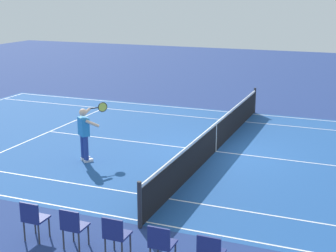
{
  "coord_description": "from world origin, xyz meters",
  "views": [
    {
      "loc": [
        -4.24,
        14.73,
        4.98
      ],
      "look_at": [
        1.37,
        0.72,
        0.9
      ],
      "focal_mm": 52.79,
      "sensor_mm": 36.0,
      "label": 1
    }
  ],
  "objects_px": {
    "spectator_chair_0": "(210,252)",
    "spectator_chair_1": "(161,243)",
    "spectator_chair_3": "(73,225)",
    "spectator_chair_2": "(116,234)",
    "spectator_chair_4": "(33,217)",
    "tennis_player_near": "(85,132)",
    "tennis_net": "(216,137)",
    "tennis_ball": "(139,184)"
  },
  "relations": [
    {
      "from": "spectator_chair_2",
      "to": "spectator_chair_3",
      "type": "xyz_separation_m",
      "value": [
        0.95,
        0.0,
        0.0
      ]
    },
    {
      "from": "tennis_ball",
      "to": "spectator_chair_3",
      "type": "distance_m",
      "value": 3.59
    },
    {
      "from": "tennis_net",
      "to": "spectator_chair_2",
      "type": "bearing_deg",
      "value": 90.92
    },
    {
      "from": "tennis_net",
      "to": "spectator_chair_1",
      "type": "bearing_deg",
      "value": 98.48
    },
    {
      "from": "tennis_ball",
      "to": "spectator_chair_4",
      "type": "relative_size",
      "value": 0.08
    },
    {
      "from": "spectator_chair_3",
      "to": "spectator_chair_4",
      "type": "xyz_separation_m",
      "value": [
        0.95,
        0.0,
        0.0
      ]
    },
    {
      "from": "tennis_ball",
      "to": "spectator_chair_1",
      "type": "distance_m",
      "value": 4.16
    },
    {
      "from": "spectator_chair_3",
      "to": "tennis_ball",
      "type": "bearing_deg",
      "value": -86.39
    },
    {
      "from": "spectator_chair_0",
      "to": "spectator_chair_3",
      "type": "distance_m",
      "value": 2.85
    },
    {
      "from": "tennis_net",
      "to": "spectator_chair_0",
      "type": "relative_size",
      "value": 13.3
    },
    {
      "from": "spectator_chair_0",
      "to": "spectator_chair_3",
      "type": "relative_size",
      "value": 1.0
    },
    {
      "from": "tennis_ball",
      "to": "spectator_chair_0",
      "type": "height_order",
      "value": "spectator_chair_0"
    },
    {
      "from": "spectator_chair_2",
      "to": "spectator_chair_3",
      "type": "height_order",
      "value": "same"
    },
    {
      "from": "spectator_chair_0",
      "to": "spectator_chair_1",
      "type": "xyz_separation_m",
      "value": [
        0.95,
        0.0,
        0.0
      ]
    },
    {
      "from": "tennis_net",
      "to": "spectator_chair_4",
      "type": "bearing_deg",
      "value": 75.96
    },
    {
      "from": "spectator_chair_0",
      "to": "spectator_chair_1",
      "type": "height_order",
      "value": "same"
    },
    {
      "from": "tennis_player_near",
      "to": "spectator_chair_3",
      "type": "relative_size",
      "value": 1.93
    },
    {
      "from": "spectator_chair_1",
      "to": "spectator_chair_4",
      "type": "relative_size",
      "value": 1.0
    },
    {
      "from": "tennis_ball",
      "to": "spectator_chair_3",
      "type": "bearing_deg",
      "value": 93.61
    },
    {
      "from": "spectator_chair_1",
      "to": "spectator_chair_3",
      "type": "relative_size",
      "value": 1.0
    },
    {
      "from": "tennis_net",
      "to": "tennis_player_near",
      "type": "distance_m",
      "value": 4.18
    },
    {
      "from": "spectator_chair_3",
      "to": "spectator_chair_2",
      "type": "bearing_deg",
      "value": 180.0
    },
    {
      "from": "spectator_chair_0",
      "to": "spectator_chair_4",
      "type": "bearing_deg",
      "value": 0.0
    },
    {
      "from": "spectator_chair_2",
      "to": "spectator_chair_4",
      "type": "relative_size",
      "value": 1.0
    },
    {
      "from": "spectator_chair_2",
      "to": "spectator_chair_0",
      "type": "bearing_deg",
      "value": 180.0
    },
    {
      "from": "tennis_ball",
      "to": "spectator_chair_4",
      "type": "bearing_deg",
      "value": 78.46
    },
    {
      "from": "spectator_chair_1",
      "to": "spectator_chair_2",
      "type": "xyz_separation_m",
      "value": [
        0.95,
        0.0,
        0.0
      ]
    },
    {
      "from": "spectator_chair_2",
      "to": "tennis_player_near",
      "type": "bearing_deg",
      "value": -53.42
    },
    {
      "from": "spectator_chair_1",
      "to": "spectator_chair_2",
      "type": "distance_m",
      "value": 0.95
    },
    {
      "from": "tennis_net",
      "to": "tennis_ball",
      "type": "bearing_deg",
      "value": 73.54
    },
    {
      "from": "tennis_ball",
      "to": "spectator_chair_2",
      "type": "relative_size",
      "value": 0.08
    },
    {
      "from": "tennis_net",
      "to": "tennis_ball",
      "type": "xyz_separation_m",
      "value": [
        1.06,
        3.58,
        -0.46
      ]
    },
    {
      "from": "tennis_ball",
      "to": "spectator_chair_0",
      "type": "bearing_deg",
      "value": 130.86
    },
    {
      "from": "tennis_player_near",
      "to": "spectator_chair_2",
      "type": "relative_size",
      "value": 1.93
    },
    {
      "from": "tennis_ball",
      "to": "spectator_chair_1",
      "type": "relative_size",
      "value": 0.08
    },
    {
      "from": "spectator_chair_2",
      "to": "spectator_chair_4",
      "type": "height_order",
      "value": "same"
    },
    {
      "from": "spectator_chair_3",
      "to": "spectator_chair_4",
      "type": "distance_m",
      "value": 0.95
    },
    {
      "from": "spectator_chair_0",
      "to": "spectator_chair_1",
      "type": "relative_size",
      "value": 1.0
    },
    {
      "from": "spectator_chair_2",
      "to": "spectator_chair_4",
      "type": "xyz_separation_m",
      "value": [
        1.9,
        0.0,
        0.0
      ]
    },
    {
      "from": "spectator_chair_2",
      "to": "spectator_chair_3",
      "type": "distance_m",
      "value": 0.95
    },
    {
      "from": "spectator_chair_0",
      "to": "spectator_chair_2",
      "type": "bearing_deg",
      "value": 0.0
    },
    {
      "from": "tennis_player_near",
      "to": "spectator_chair_0",
      "type": "bearing_deg",
      "value": 138.76
    }
  ]
}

